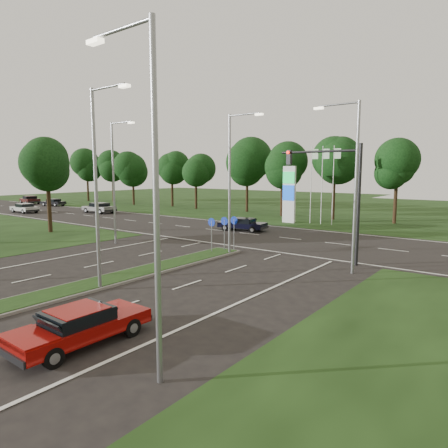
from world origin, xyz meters
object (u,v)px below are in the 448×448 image
Objects in this scene: navy_sedan at (243,224)px; far_car_c at (53,202)px; red_sedan at (80,325)px; far_car_b at (24,208)px; far_car_d at (30,200)px; far_car_a at (99,208)px.

navy_sedan is 39.55m from far_car_c.
red_sedan is 0.95× the size of navy_sedan.
far_car_d is (-14.16, 7.84, 0.07)m from far_car_b.
far_car_d is at bearing 76.39° from navy_sedan.
far_car_d reaches higher than far_car_b.
far_car_c is at bearing 41.58° from far_car_b.
far_car_d reaches higher than red_sedan.
far_car_b reaches higher than far_car_c.
navy_sedan is 0.95× the size of far_car_a.
navy_sedan is 1.09× the size of far_car_c.
far_car_c is at bearing -77.51° from far_car_d.
red_sedan is 56.12m from far_car_c.
red_sedan reaches higher than far_car_c.
far_car_d is (-7.08, -0.19, 0.13)m from far_car_c.
navy_sedan is 46.59m from far_car_d.
far_car_a is (-34.02, 24.76, 0.10)m from red_sedan.
red_sedan is 62.34m from far_car_d.
far_car_a is 15.37m from far_car_c.
far_car_a reaches higher than far_car_c.
navy_sedan is at bearing -95.03° from far_car_a.
far_car_d is at bearing 61.21° from far_car_b.
far_car_c is (-39.36, 3.84, -0.03)m from navy_sedan.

